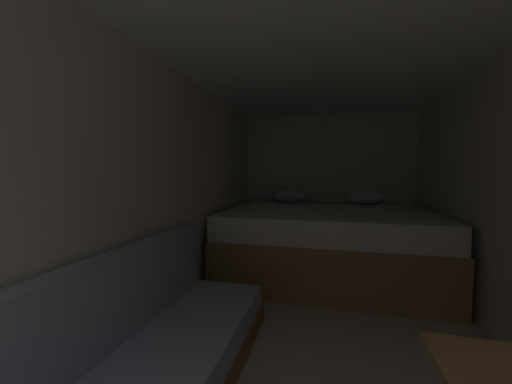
{
  "coord_description": "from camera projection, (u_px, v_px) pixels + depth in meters",
  "views": [
    {
      "loc": [
        -0.0,
        -0.3,
        1.23
      ],
      "look_at": [
        -0.72,
        2.61,
        1.02
      ],
      "focal_mm": 20.12,
      "sensor_mm": 36.0,
      "label": 1
    }
  ],
  "objects": [
    {
      "name": "ceiling_slab",
      "position": [
        329.0,
        45.0,
        1.95
      ],
      "size": [
        2.53,
        4.62,
        0.05
      ],
      "primitive_type": "cube",
      "color": "white",
      "rests_on": "wall_left"
    },
    {
      "name": "wall_left",
      "position": [
        169.0,
        196.0,
        2.32
      ],
      "size": [
        0.05,
        4.62,
        2.07
      ],
      "primitive_type": "cube",
      "color": "beige",
      "rests_on": "ground"
    },
    {
      "name": "bed",
      "position": [
        326.0,
        242.0,
        3.42
      ],
      "size": [
        2.31,
        1.75,
        0.98
      ],
      "color": "#9E7247",
      "rests_on": "ground"
    },
    {
      "name": "wall_back",
      "position": [
        327.0,
        185.0,
        4.28
      ],
      "size": [
        2.53,
        0.05,
        2.07
      ],
      "primitive_type": "cube",
      "color": "beige",
      "rests_on": "ground"
    },
    {
      "name": "sofa_left",
      "position": [
        140.0,
        369.0,
        1.45
      ],
      "size": [
        0.71,
        2.11,
        0.79
      ],
      "color": "brown",
      "rests_on": "ground"
    },
    {
      "name": "ground_plane",
      "position": [
        324.0,
        341.0,
        2.09
      ],
      "size": [
        6.62,
        6.62,
        0.0
      ],
      "primitive_type": "plane",
      "color": "#B2A893"
    }
  ]
}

